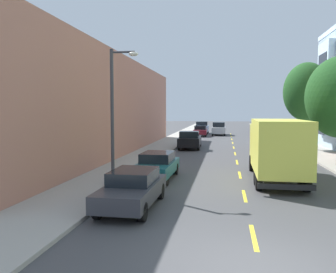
{
  "coord_description": "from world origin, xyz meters",
  "views": [
    {
      "loc": [
        -0.86,
        -8.27,
        3.71
      ],
      "look_at": [
        -6.25,
        24.63,
        1.2
      ],
      "focal_mm": 37.43,
      "sensor_mm": 36.0,
      "label": 1
    }
  ],
  "objects_px": {
    "street_tree_third": "(307,92)",
    "delivery_box_truck": "(277,146)",
    "parked_wagon_navy": "(257,128)",
    "parked_sedan_charcoal": "(133,188)",
    "parked_suv_sky": "(202,127)",
    "parked_pickup_black": "(190,140)",
    "parked_sedan_teal": "(157,165)",
    "street_lamp": "(115,107)",
    "parked_wagon_burgundy": "(200,130)",
    "moving_silver_sedan": "(219,128)"
  },
  "relations": [
    {
      "from": "street_tree_third",
      "to": "delivery_box_truck",
      "type": "relative_size",
      "value": 1.07
    },
    {
      "from": "parked_wagon_navy",
      "to": "parked_sedan_charcoal",
      "type": "height_order",
      "value": "parked_wagon_navy"
    },
    {
      "from": "parked_sedan_charcoal",
      "to": "parked_suv_sky",
      "type": "bearing_deg",
      "value": 90.23
    },
    {
      "from": "parked_pickup_black",
      "to": "parked_wagon_navy",
      "type": "bearing_deg",
      "value": 71.13
    },
    {
      "from": "street_tree_third",
      "to": "parked_sedan_teal",
      "type": "distance_m",
      "value": 19.25
    },
    {
      "from": "parked_sedan_charcoal",
      "to": "parked_suv_sky",
      "type": "distance_m",
      "value": 42.93
    },
    {
      "from": "street_lamp",
      "to": "parked_pickup_black",
      "type": "distance_m",
      "value": 18.26
    },
    {
      "from": "parked_wagon_burgundy",
      "to": "moving_silver_sedan",
      "type": "xyz_separation_m",
      "value": [
        2.58,
        2.54,
        0.18
      ]
    },
    {
      "from": "parked_wagon_navy",
      "to": "parked_wagon_burgundy",
      "type": "xyz_separation_m",
      "value": [
        -8.7,
        -8.46,
        0.0
      ]
    },
    {
      "from": "parked_sedan_charcoal",
      "to": "street_tree_third",
      "type": "bearing_deg",
      "value": 62.75
    },
    {
      "from": "street_tree_third",
      "to": "moving_silver_sedan",
      "type": "xyz_separation_m",
      "value": [
        -8.2,
        19.24,
        -4.37
      ]
    },
    {
      "from": "street_lamp",
      "to": "delivery_box_truck",
      "type": "distance_m",
      "value": 8.55
    },
    {
      "from": "parked_sedan_charcoal",
      "to": "moving_silver_sedan",
      "type": "distance_m",
      "value": 40.12
    },
    {
      "from": "street_tree_third",
      "to": "parked_wagon_burgundy",
      "type": "height_order",
      "value": "street_tree_third"
    },
    {
      "from": "street_lamp",
      "to": "moving_silver_sedan",
      "type": "xyz_separation_m",
      "value": [
        4.14,
        36.99,
        -2.88
      ]
    },
    {
      "from": "parked_sedan_teal",
      "to": "parked_suv_sky",
      "type": "relative_size",
      "value": 0.94
    },
    {
      "from": "delivery_box_truck",
      "to": "parked_wagon_navy",
      "type": "bearing_deg",
      "value": 86.38
    },
    {
      "from": "parked_sedan_charcoal",
      "to": "parked_sedan_teal",
      "type": "xyz_separation_m",
      "value": [
        -0.15,
        5.59,
        0.0
      ]
    },
    {
      "from": "parked_wagon_navy",
      "to": "parked_pickup_black",
      "type": "xyz_separation_m",
      "value": [
        -8.54,
        -24.99,
        0.02
      ]
    },
    {
      "from": "parked_sedan_teal",
      "to": "street_tree_third",
      "type": "bearing_deg",
      "value": 54.44
    },
    {
      "from": "parked_sedan_charcoal",
      "to": "parked_pickup_black",
      "type": "bearing_deg",
      "value": 89.74
    },
    {
      "from": "delivery_box_truck",
      "to": "parked_wagon_navy",
      "type": "xyz_separation_m",
      "value": [
        2.52,
        39.88,
        -1.05
      ]
    },
    {
      "from": "parked_wagon_burgundy",
      "to": "parked_pickup_black",
      "type": "height_order",
      "value": "parked_pickup_black"
    },
    {
      "from": "parked_wagon_navy",
      "to": "parked_suv_sky",
      "type": "distance_m",
      "value": 9.32
    },
    {
      "from": "street_lamp",
      "to": "parked_wagon_navy",
      "type": "relative_size",
      "value": 1.35
    },
    {
      "from": "parked_sedan_charcoal",
      "to": "parked_sedan_teal",
      "type": "relative_size",
      "value": 1.0
    },
    {
      "from": "parked_wagon_navy",
      "to": "parked_suv_sky",
      "type": "xyz_separation_m",
      "value": [
        -8.81,
        -3.04,
        0.18
      ]
    },
    {
      "from": "parked_wagon_burgundy",
      "to": "parked_suv_sky",
      "type": "distance_m",
      "value": 5.42
    },
    {
      "from": "parked_suv_sky",
      "to": "parked_pickup_black",
      "type": "bearing_deg",
      "value": -89.31
    },
    {
      "from": "street_lamp",
      "to": "parked_suv_sky",
      "type": "xyz_separation_m",
      "value": [
        1.45,
        39.87,
        -2.88
      ]
    },
    {
      "from": "street_tree_third",
      "to": "parked_wagon_burgundy",
      "type": "bearing_deg",
      "value": 122.84
    },
    {
      "from": "delivery_box_truck",
      "to": "parked_suv_sky",
      "type": "bearing_deg",
      "value": 99.68
    },
    {
      "from": "delivery_box_truck",
      "to": "parked_pickup_black",
      "type": "xyz_separation_m",
      "value": [
        -6.02,
        14.89,
        -1.02
      ]
    },
    {
      "from": "street_lamp",
      "to": "parked_sedan_charcoal",
      "type": "distance_m",
      "value": 4.65
    },
    {
      "from": "parked_wagon_navy",
      "to": "parked_suv_sky",
      "type": "height_order",
      "value": "parked_suv_sky"
    },
    {
      "from": "parked_sedan_teal",
      "to": "parked_suv_sky",
      "type": "height_order",
      "value": "parked_suv_sky"
    },
    {
      "from": "street_tree_third",
      "to": "parked_wagon_navy",
      "type": "distance_m",
      "value": 25.66
    },
    {
      "from": "moving_silver_sedan",
      "to": "street_lamp",
      "type": "bearing_deg",
      "value": -96.39
    },
    {
      "from": "street_lamp",
      "to": "parked_sedan_teal",
      "type": "distance_m",
      "value": 4.28
    },
    {
      "from": "parked_wagon_burgundy",
      "to": "parked_suv_sky",
      "type": "height_order",
      "value": "parked_suv_sky"
    },
    {
      "from": "street_tree_third",
      "to": "parked_sedan_charcoal",
      "type": "xyz_separation_m",
      "value": [
        -10.72,
        -20.8,
        -4.61
      ]
    },
    {
      "from": "delivery_box_truck",
      "to": "parked_wagon_burgundy",
      "type": "height_order",
      "value": "delivery_box_truck"
    },
    {
      "from": "parked_wagon_navy",
      "to": "parked_wagon_burgundy",
      "type": "distance_m",
      "value": 12.14
    },
    {
      "from": "parked_wagon_burgundy",
      "to": "parked_wagon_navy",
      "type": "bearing_deg",
      "value": 44.19
    },
    {
      "from": "parked_wagon_burgundy",
      "to": "parked_pickup_black",
      "type": "relative_size",
      "value": 0.89
    },
    {
      "from": "parked_sedan_teal",
      "to": "parked_pickup_black",
      "type": "distance_m",
      "value": 15.38
    },
    {
      "from": "parked_wagon_burgundy",
      "to": "parked_sedan_charcoal",
      "type": "xyz_separation_m",
      "value": [
        0.06,
        -37.51,
        -0.05
      ]
    },
    {
      "from": "street_lamp",
      "to": "parked_wagon_navy",
      "type": "distance_m",
      "value": 44.23
    },
    {
      "from": "parked_sedan_charcoal",
      "to": "moving_silver_sedan",
      "type": "relative_size",
      "value": 0.94
    },
    {
      "from": "street_tree_third",
      "to": "parked_sedan_charcoal",
      "type": "relative_size",
      "value": 1.74
    }
  ]
}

